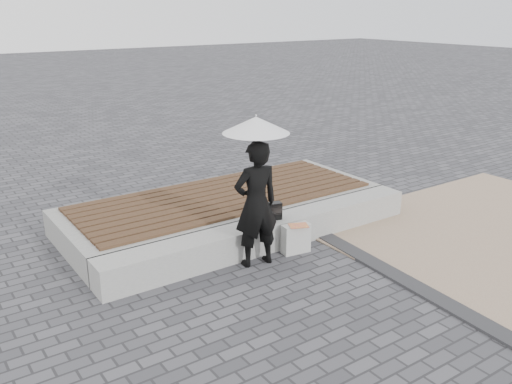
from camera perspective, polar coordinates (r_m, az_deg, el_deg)
ground at (r=6.75m, az=9.36°, el=-10.18°), size 80.00×80.00×0.00m
edging_band at (r=6.96m, az=16.79°, el=-9.69°), size 0.61×5.20×0.04m
seating_ledge at (r=7.77m, az=1.27°, el=-4.30°), size 5.00×0.45×0.40m
timber_platform at (r=8.70m, az=-3.36°, el=-1.76°), size 5.00×2.00×0.40m
timber_decking at (r=8.62m, az=-3.39°, el=-0.39°), size 4.60×1.80×0.04m
woman at (r=7.02m, az=0.00°, el=-1.27°), size 0.65×0.47×1.67m
parasol at (r=6.74m, az=0.00°, el=6.97°), size 0.83×0.83×1.06m
handbag at (r=7.66m, az=1.39°, el=-2.04°), size 0.37×0.20×0.24m
canvas_tote at (r=7.60m, az=4.15°, el=-4.83°), size 0.41×0.22×0.41m
magazine at (r=7.48m, az=4.43°, el=-3.48°), size 0.31×0.28×0.01m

